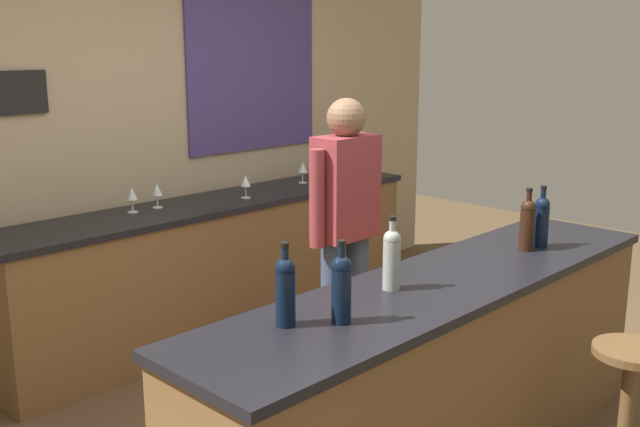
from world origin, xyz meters
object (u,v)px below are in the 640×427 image
object	(u,v)px
wine_glass_c	(246,182)
wine_bottle_a	(285,289)
wine_bottle_b	(341,286)
wine_bottle_c	(392,257)
wine_glass_d	(303,168)
wine_bottle_d	(527,223)
bartender	(345,224)
wine_glass_b	(157,191)
wine_bottle_e	(542,220)
wine_glass_e	(320,167)
wine_glass_a	(132,195)
bar_stool	(628,397)

from	to	relation	value
wine_glass_c	wine_bottle_a	bearing A→B (deg)	-126.57
wine_bottle_a	wine_bottle_b	distance (m)	0.20
wine_bottle_c	wine_glass_d	distance (m)	2.48
wine_bottle_d	bartender	bearing A→B (deg)	106.04
bartender	wine_bottle_b	size ratio (longest dim) A/B	5.29
wine_glass_d	wine_glass_b	bearing A→B (deg)	177.86
wine_bottle_e	wine_glass_e	size ratio (longest dim) A/B	1.97
bartender	wine_glass_d	size ratio (longest dim) A/B	10.45
wine_glass_c	wine_glass_e	world-z (taller)	same
wine_bottle_c	wine_glass_a	bearing A→B (deg)	88.18
wine_bottle_d	wine_glass_d	distance (m)	2.18
bar_stool	wine_bottle_b	xyz separation A→B (m)	(-1.08, 0.64, 0.60)
wine_bottle_c	wine_bottle_e	size ratio (longest dim) A/B	1.00
wine_glass_b	wine_glass_d	distance (m)	1.22
bar_stool	wine_glass_d	world-z (taller)	wine_glass_d
bar_stool	wine_bottle_d	xyz separation A→B (m)	(0.24, 0.64, 0.60)
wine_bottle_c	wine_bottle_e	bearing A→B (deg)	-6.67
wine_bottle_a	wine_glass_a	xyz separation A→B (m)	(0.64, 2.04, -0.05)
wine_bottle_d	wine_glass_a	world-z (taller)	wine_bottle_d
bartender	wine_glass_d	bearing A→B (deg)	55.09
bar_stool	wine_bottle_a	size ratio (longest dim) A/B	2.22
bartender	wine_glass_e	size ratio (longest dim) A/B	10.45
wine_glass_b	wine_glass_e	size ratio (longest dim) A/B	1.00
bartender	wine_bottle_b	xyz separation A→B (m)	(-1.06, -0.94, 0.12)
wine_glass_b	wine_bottle_b	bearing A→B (deg)	-106.86
wine_glass_e	wine_bottle_d	bearing A→B (deg)	-108.12
wine_bottle_d	wine_bottle_b	bearing A→B (deg)	-179.85
wine_bottle_c	wine_bottle_d	size ratio (longest dim) A/B	1.00
wine_glass_b	wine_glass_c	xyz separation A→B (m)	(0.58, -0.16, 0.00)
bar_stool	wine_bottle_a	world-z (taller)	wine_bottle_a
wine_bottle_a	wine_glass_d	size ratio (longest dim) A/B	1.97
bar_stool	wine_glass_d	xyz separation A→B (m)	(0.79, 2.75, 0.55)
wine_bottle_e	wine_glass_d	distance (m)	2.17
wine_bottle_b	wine_glass_d	bearing A→B (deg)	48.46
bartender	wine_glass_d	xyz separation A→B (m)	(0.82, 1.17, 0.07)
bar_stool	wine_bottle_c	size ratio (longest dim) A/B	2.22
bar_stool	wine_bottle_e	world-z (taller)	wine_bottle_e
bartender	wine_glass_c	xyz separation A→B (m)	(0.18, 1.05, 0.07)
wine_bottle_b	wine_bottle_e	size ratio (longest dim) A/B	1.00
wine_bottle_b	wine_glass_e	world-z (taller)	wine_bottle_b
bartender	wine_bottle_e	bearing A→B (deg)	-68.63
wine_bottle_d	wine_glass_e	xyz separation A→B (m)	(0.67, 2.06, -0.05)
wine_glass_a	wine_glass_b	size ratio (longest dim) A/B	1.00
bar_stool	wine_glass_d	size ratio (longest dim) A/B	4.39
wine_bottle_d	wine_glass_c	size ratio (longest dim) A/B	1.97
wine_glass_a	wine_glass_b	world-z (taller)	same
wine_glass_a	wine_bottle_b	bearing A→B (deg)	-102.49
wine_glass_d	wine_bottle_a	bearing A→B (deg)	-135.56
wine_glass_e	wine_bottle_a	bearing A→B (deg)	-138.04
bar_stool	wine_bottle_c	world-z (taller)	wine_bottle_c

